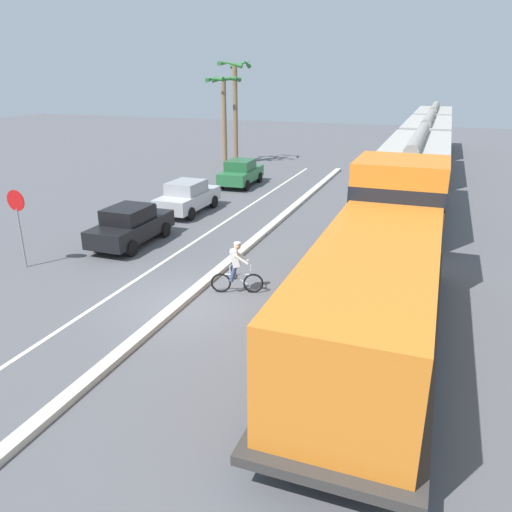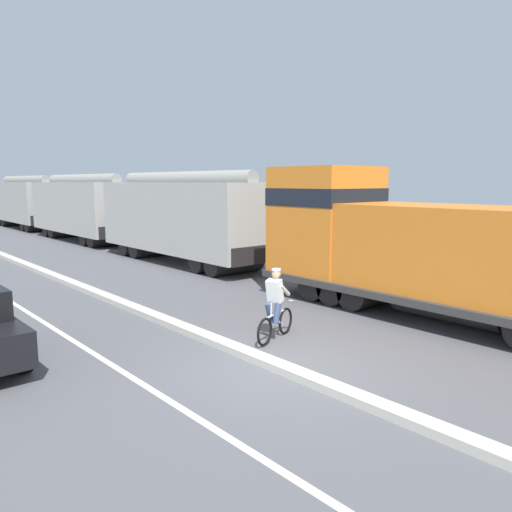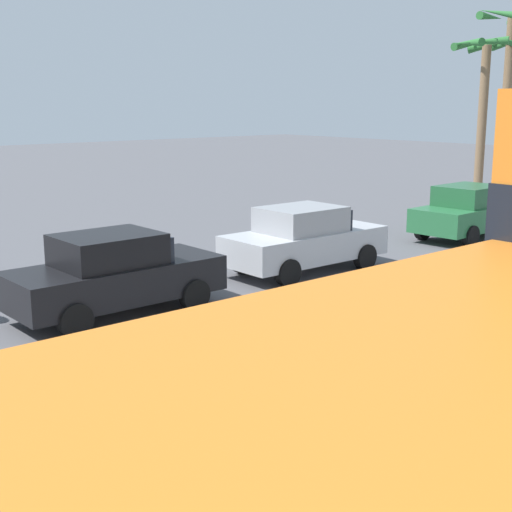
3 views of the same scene
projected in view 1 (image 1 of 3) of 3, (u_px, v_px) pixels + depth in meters
name	position (u px, v px, depth m)	size (l,w,h in m)	color
ground_plane	(182.00, 304.00, 15.42)	(120.00, 120.00, 0.00)	#56565B
median_curb	(251.00, 243.00, 20.67)	(0.36, 36.00, 0.16)	beige
lane_stripe	(199.00, 239.00, 21.48)	(0.14, 36.00, 0.01)	silver
locomotive	(382.00, 271.00, 13.19)	(3.10, 11.61, 4.20)	orange
hopper_car_lead	(414.00, 176.00, 23.79)	(2.90, 10.60, 4.18)	#AEACA4
hopper_car_middle	(426.00, 145.00, 34.00)	(2.90, 10.60, 4.18)	#ACA9A1
hopper_car_trailing	(432.00, 129.00, 44.21)	(2.90, 10.60, 4.18)	#A6A49C
parked_car_black	(131.00, 225.00, 20.56)	(1.86, 4.21, 1.62)	black
parked_car_silver	(188.00, 197.00, 25.31)	(1.86, 4.21, 1.62)	#B7BABF
parked_car_green	(241.00, 173.00, 31.40)	(1.97, 4.27, 1.62)	#286B3D
cyclist	(236.00, 269.00, 15.96)	(1.64, 0.68, 1.71)	black
stop_sign	(18.00, 214.00, 17.69)	(0.76, 0.08, 2.88)	gray
palm_tree_near	(235.00, 93.00, 37.39)	(2.31, 2.30, 7.72)	#846647
palm_tree_far	(224.00, 98.00, 37.28)	(2.51, 2.67, 6.65)	#846647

